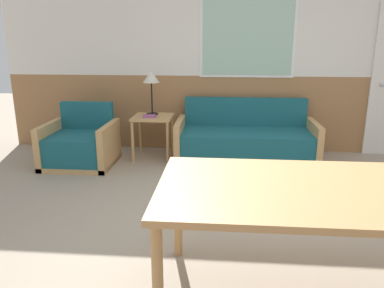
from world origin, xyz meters
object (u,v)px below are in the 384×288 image
at_px(couch, 245,142).
at_px(dining_table, 333,198).
at_px(armchair, 81,146).
at_px(table_lamp, 151,79).
at_px(side_table, 153,123).

height_order(couch, dining_table, couch).
height_order(couch, armchair, couch).
relative_size(armchair, dining_table, 0.42).
bearing_deg(table_lamp, couch, -3.70).
bearing_deg(dining_table, side_table, 119.53).
bearing_deg(couch, armchair, -170.08).
distance_m(armchair, table_lamp, 1.30).
bearing_deg(armchair, dining_table, -51.21).
height_order(side_table, table_lamp, table_lamp).
height_order(side_table, dining_table, dining_table).
distance_m(couch, armchair, 2.21).
bearing_deg(side_table, armchair, -157.65).
relative_size(couch, table_lamp, 3.09).
distance_m(couch, table_lamp, 1.54).
bearing_deg(table_lamp, dining_table, -60.90).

